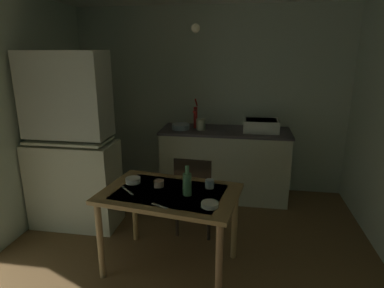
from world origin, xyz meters
TOP-DOWN VIEW (x-y plane):
  - ground_plane at (0.00, 0.00)m, footprint 4.67×4.67m
  - wall_back at (0.00, 1.78)m, footprint 3.77×0.10m
  - hutch_cabinet at (-1.34, 0.39)m, footprint 0.94×0.46m
  - counter_cabinet at (0.25, 1.41)m, footprint 1.67×0.64m
  - sink_basin at (0.70, 1.41)m, footprint 0.44×0.34m
  - hand_pump at (-0.15, 1.45)m, footprint 0.05×0.27m
  - mixing_bowl_counter at (-0.33, 1.36)m, footprint 0.23×0.23m
  - stoneware_crock at (-0.07, 1.37)m, footprint 0.12×0.12m
  - dining_table at (-0.12, -0.21)m, footprint 1.26×0.92m
  - chair_far_side at (0.01, 0.40)m, footprint 0.42×0.42m
  - serving_bowl_wide at (-0.50, -0.07)m, footprint 0.14×0.14m
  - soup_bowl_small at (0.25, -0.43)m, footprint 0.14×0.14m
  - mug_tall at (-0.24, -0.12)m, footprint 0.09×0.09m
  - teacup_mint at (0.21, -0.07)m, footprint 0.08×0.08m
  - glass_bottle at (0.04, -0.25)m, footprint 0.07×0.07m
  - table_knife at (-0.48, -0.26)m, footprint 0.16×0.16m
  - teaspoon_near_bowl at (-0.13, -0.49)m, footprint 0.14×0.08m
  - pendant_bulb at (0.02, 0.31)m, footprint 0.08×0.08m

SIDE VIEW (x-z plane):
  - ground_plane at x=0.00m, z-range 0.00..0.00m
  - counter_cabinet at x=0.25m, z-range 0.00..0.92m
  - chair_far_side at x=0.01m, z-range 0.04..0.92m
  - dining_table at x=-0.12m, z-range 0.28..1.03m
  - table_knife at x=-0.48m, z-range 0.75..0.76m
  - teaspoon_near_bowl at x=-0.13m, z-range 0.75..0.76m
  - soup_bowl_small at x=0.25m, z-range 0.75..0.78m
  - serving_bowl_wide at x=-0.50m, z-range 0.75..0.80m
  - mug_tall at x=-0.24m, z-range 0.75..0.81m
  - teacup_mint at x=0.21m, z-range 0.75..0.82m
  - glass_bottle at x=0.04m, z-range 0.72..0.98m
  - hutch_cabinet at x=-1.34m, z-range -0.06..1.86m
  - mixing_bowl_counter at x=-0.33m, z-range 0.92..0.99m
  - stoneware_crock at x=-0.07m, z-range 0.92..1.06m
  - sink_basin at x=0.70m, z-range 0.92..1.07m
  - hand_pump at x=-0.15m, z-range 0.90..1.29m
  - wall_back at x=0.00m, z-range 0.00..2.48m
  - pendant_bulb at x=0.02m, z-range 2.07..2.15m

